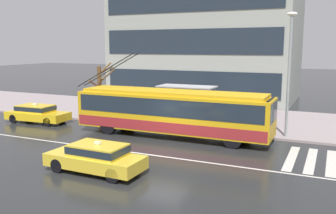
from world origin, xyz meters
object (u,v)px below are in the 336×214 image
object	(u,v)px
taxi_queued_behind_bus	(37,113)
pedestrian_walking_past	(195,111)
trolleybus	(172,111)
pedestrian_at_shelter	(239,116)
pedestrian_approaching_curb	(222,102)
street_lamp	(289,65)
taxi_oncoming_near	(96,157)
bus_shelter	(188,95)
street_tree_bare	(100,87)

from	to	relation	value
taxi_queued_behind_bus	pedestrian_walking_past	bearing A→B (deg)	16.30
trolleybus	pedestrian_walking_past	distance (m)	2.99
taxi_queued_behind_bus	pedestrian_at_shelter	bearing A→B (deg)	10.10
taxi_queued_behind_bus	pedestrian_at_shelter	world-z (taller)	pedestrian_at_shelter
pedestrian_walking_past	pedestrian_approaching_curb	bearing A→B (deg)	30.74
pedestrian_at_shelter	street_lamp	world-z (taller)	street_lamp
street_lamp	trolleybus	bearing A→B (deg)	-160.81
street_lamp	taxi_oncoming_near	bearing A→B (deg)	-125.29
taxi_queued_behind_bus	bus_shelter	bearing A→B (deg)	20.39
trolleybus	taxi_oncoming_near	bearing A→B (deg)	-92.74
taxi_queued_behind_bus	street_lamp	xyz separation A→B (m)	(16.96, 2.50, 3.67)
taxi_queued_behind_bus	pedestrian_approaching_curb	bearing A→B (deg)	18.32
taxi_queued_behind_bus	taxi_oncoming_near	xyz separation A→B (m)	(10.19, -7.07, -0.00)
taxi_oncoming_near	pedestrian_approaching_curb	xyz separation A→B (m)	(2.35, 11.22, 0.99)
trolleybus	street_lamp	distance (m)	7.36
pedestrian_approaching_curb	street_tree_bare	world-z (taller)	street_tree_bare
taxi_queued_behind_bus	taxi_oncoming_near	distance (m)	12.41
pedestrian_approaching_curb	street_lamp	distance (m)	5.43
pedestrian_at_shelter	street_lamp	size ratio (longest dim) A/B	0.23
trolleybus	taxi_queued_behind_bus	xyz separation A→B (m)	(-10.54, -0.26, -0.85)
taxi_queued_behind_bus	street_lamp	distance (m)	17.53
taxi_oncoming_near	street_lamp	xyz separation A→B (m)	(6.77, 9.57, 3.67)
taxi_queued_behind_bus	street_tree_bare	bearing A→B (deg)	56.43
taxi_queued_behind_bus	street_lamp	bearing A→B (deg)	8.37
pedestrian_approaching_curb	street_tree_bare	xyz separation A→B (m)	(-9.82, -0.06, 0.63)
pedestrian_approaching_curb	bus_shelter	bearing A→B (deg)	-171.25
pedestrian_at_shelter	pedestrian_approaching_curb	world-z (taller)	pedestrian_approaching_curb
street_tree_bare	bus_shelter	bearing A→B (deg)	-2.29
taxi_oncoming_near	pedestrian_at_shelter	xyz separation A→B (m)	(3.93, 9.59, 0.44)
trolleybus	bus_shelter	world-z (taller)	trolleybus
pedestrian_at_shelter	pedestrian_walking_past	world-z (taller)	pedestrian_walking_past
taxi_oncoming_near	pedestrian_at_shelter	distance (m)	10.37
pedestrian_approaching_curb	street_lamp	xyz separation A→B (m)	(4.43, -1.66, 2.68)
pedestrian_approaching_curb	street_lamp	bearing A→B (deg)	-20.51
pedestrian_at_shelter	street_tree_bare	distance (m)	11.57
bus_shelter	street_lamp	xyz separation A→B (m)	(6.77, -1.29, 2.25)
trolleybus	taxi_oncoming_near	xyz separation A→B (m)	(-0.35, -7.33, -0.85)
taxi_oncoming_near	pedestrian_at_shelter	size ratio (longest dim) A/B	2.63
pedestrian_walking_past	street_tree_bare	bearing A→B (deg)	173.79
taxi_queued_behind_bus	bus_shelter	distance (m)	10.97
street_lamp	bus_shelter	bearing A→B (deg)	169.17
taxi_oncoming_near	pedestrian_approaching_curb	distance (m)	11.51
bus_shelter	street_lamp	world-z (taller)	street_lamp
taxi_queued_behind_bus	street_tree_bare	size ratio (longest dim) A/B	1.15
taxi_oncoming_near	pedestrian_walking_past	distance (m)	10.30
taxi_queued_behind_bus	pedestrian_walking_past	size ratio (longest dim) A/B	2.76
taxi_queued_behind_bus	street_tree_bare	distance (m)	5.17
street_lamp	street_tree_bare	size ratio (longest dim) A/B	1.78
pedestrian_approaching_curb	pedestrian_walking_past	xyz separation A→B (m)	(-1.61, -0.95, -0.55)
trolleybus	street_tree_bare	xyz separation A→B (m)	(-7.83, 3.83, 0.78)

